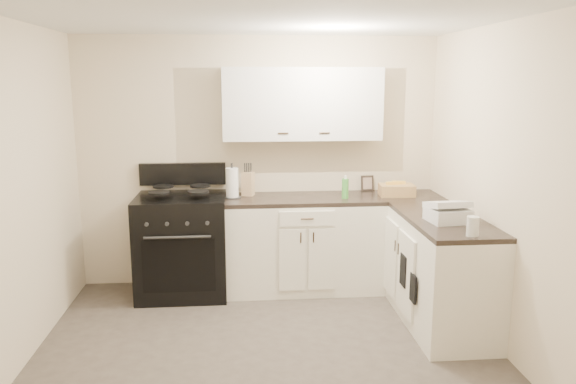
{
  "coord_description": "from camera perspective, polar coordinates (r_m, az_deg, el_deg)",
  "views": [
    {
      "loc": [
        -0.2,
        -3.86,
        2.07
      ],
      "look_at": [
        0.22,
        0.85,
        1.12
      ],
      "focal_mm": 35.0,
      "sensor_mm": 36.0,
      "label": 1
    }
  ],
  "objects": [
    {
      "name": "floor",
      "position": [
        4.38,
        -1.93,
        -16.89
      ],
      "size": [
        3.6,
        3.6,
        0.0
      ],
      "primitive_type": "plane",
      "color": "#473F38",
      "rests_on": "ground"
    },
    {
      "name": "glass_jar",
      "position": [
        4.34,
        18.24,
        -3.33
      ],
      "size": [
        0.11,
        0.11,
        0.15
      ],
      "primitive_type": "cylinder",
      "rotation": [
        0.0,
        0.0,
        -0.26
      ],
      "color": "silver",
      "rests_on": "countertop_right"
    },
    {
      "name": "oven_mitt_far",
      "position": [
        4.9,
        11.66,
        -7.81
      ],
      "size": [
        0.02,
        0.16,
        0.27
      ],
      "primitive_type": "cube",
      "color": "black",
      "rests_on": "base_cabinets_right"
    },
    {
      "name": "picture_frame",
      "position": [
        5.86,
        8.06,
        0.89
      ],
      "size": [
        0.13,
        0.05,
        0.16
      ],
      "primitive_type": "cube",
      "rotation": [
        -0.14,
        0.0,
        0.05
      ],
      "color": "black",
      "rests_on": "countertop_back"
    },
    {
      "name": "wicker_basket",
      "position": [
        5.67,
        10.98,
        0.19
      ],
      "size": [
        0.35,
        0.25,
        0.11
      ],
      "primitive_type": "cube",
      "rotation": [
        0.0,
        0.0,
        -0.07
      ],
      "color": "tan",
      "rests_on": "countertop_right"
    },
    {
      "name": "wall_left",
      "position": [
        4.26,
        -27.04,
        -1.04
      ],
      "size": [
        0.0,
        3.6,
        3.6
      ],
      "primitive_type": "plane",
      "rotation": [
        1.57,
        0.0,
        1.57
      ],
      "color": "beige",
      "rests_on": "ground"
    },
    {
      "name": "countertop_grill",
      "position": [
        4.72,
        15.93,
        -2.25
      ],
      "size": [
        0.33,
        0.32,
        0.11
      ],
      "primitive_type": "cube",
      "rotation": [
        0.0,
        0.0,
        0.11
      ],
      "color": "white",
      "rests_on": "countertop_right"
    },
    {
      "name": "wall_front",
      "position": [
        2.22,
        0.41,
        -10.31
      ],
      "size": [
        3.6,
        0.0,
        3.6
      ],
      "primitive_type": "plane",
      "rotation": [
        -1.57,
        0.0,
        0.0
      ],
      "color": "beige",
      "rests_on": "ground"
    },
    {
      "name": "wall_right",
      "position": [
        4.42,
        21.96,
        -0.2
      ],
      "size": [
        0.0,
        3.6,
        3.6
      ],
      "primitive_type": "plane",
      "rotation": [
        1.57,
        0.0,
        -1.57
      ],
      "color": "beige",
      "rests_on": "ground"
    },
    {
      "name": "ceiling",
      "position": [
        3.88,
        -2.19,
        17.68
      ],
      "size": [
        3.6,
        3.6,
        0.0
      ],
      "primitive_type": "plane",
      "color": "white",
      "rests_on": "wall_back"
    },
    {
      "name": "stove",
      "position": [
        5.6,
        -10.67,
        -5.6
      ],
      "size": [
        0.85,
        0.73,
        1.03
      ],
      "primitive_type": "cube",
      "color": "black",
      "rests_on": "floor"
    },
    {
      "name": "countertop_back",
      "position": [
        5.51,
        1.58,
        -0.73
      ],
      "size": [
        1.55,
        0.6,
        0.04
      ],
      "primitive_type": "cube",
      "color": "black",
      "rests_on": "base_cabinets_back"
    },
    {
      "name": "base_cabinets_right",
      "position": [
        5.26,
        14.19,
        -6.99
      ],
      "size": [
        0.6,
        1.9,
        0.9
      ],
      "primitive_type": "cube",
      "color": "white",
      "rests_on": "floor"
    },
    {
      "name": "knife_block",
      "position": [
        5.57,
        -4.08,
        0.83
      ],
      "size": [
        0.14,
        0.13,
        0.24
      ],
      "primitive_type": "cube",
      "rotation": [
        0.0,
        0.0,
        -0.37
      ],
      "color": "tan",
      "rests_on": "countertop_back"
    },
    {
      "name": "oven_mitt_near",
      "position": [
        4.68,
        12.6,
        -9.53
      ],
      "size": [
        0.02,
        0.13,
        0.23
      ],
      "primitive_type": "cube",
      "color": "black",
      "rests_on": "base_cabinets_right"
    },
    {
      "name": "countertop_right",
      "position": [
        5.13,
        14.45,
        -1.99
      ],
      "size": [
        0.6,
        1.9,
        0.04
      ],
      "primitive_type": "cube",
      "color": "black",
      "rests_on": "base_cabinets_right"
    },
    {
      "name": "base_cabinets_back",
      "position": [
        5.63,
        1.55,
        -5.41
      ],
      "size": [
        1.55,
        0.6,
        0.9
      ],
      "primitive_type": "cube",
      "color": "white",
      "rests_on": "floor"
    },
    {
      "name": "wall_back",
      "position": [
        5.72,
        -2.99,
        3.06
      ],
      "size": [
        3.6,
        0.0,
        3.6
      ],
      "primitive_type": "plane",
      "rotation": [
        1.57,
        0.0,
        0.0
      ],
      "color": "beige",
      "rests_on": "ground"
    },
    {
      "name": "upper_cabinets",
      "position": [
        5.54,
        1.45,
        8.94
      ],
      "size": [
        1.55,
        0.3,
        0.7
      ],
      "primitive_type": "cube",
      "color": "silver",
      "rests_on": "wall_back"
    },
    {
      "name": "paper_towel",
      "position": [
        5.47,
        -5.7,
        0.91
      ],
      "size": [
        0.14,
        0.14,
        0.29
      ],
      "primitive_type": "cylinder",
      "rotation": [
        0.0,
        0.0,
        -0.2
      ],
      "color": "white",
      "rests_on": "countertop_back"
    },
    {
      "name": "soap_bottle",
      "position": [
        5.46,
        5.83,
        0.35
      ],
      "size": [
        0.07,
        0.07,
        0.19
      ],
      "primitive_type": "cylinder",
      "rotation": [
        0.0,
        0.0,
        0.13
      ],
      "color": "green",
      "rests_on": "countertop_back"
    }
  ]
}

